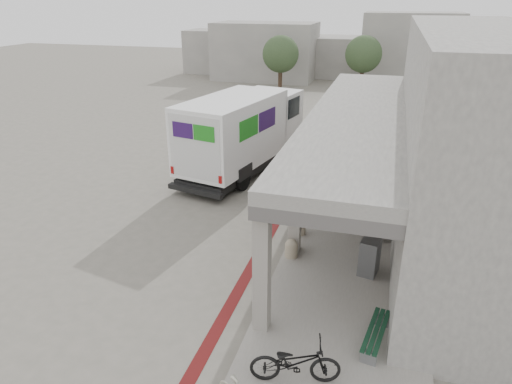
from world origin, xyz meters
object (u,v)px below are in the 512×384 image
(utility_cabinet, at_px, (370,257))
(bicycle_black, at_px, (295,362))
(bench, at_px, (376,334))
(fedex_truck, at_px, (244,130))

(utility_cabinet, height_order, bicycle_black, utility_cabinet)
(bench, distance_m, bicycle_black, 2.35)
(fedex_truck, bearing_deg, bench, -46.32)
(utility_cabinet, xyz_separation_m, bicycle_black, (-1.27, -4.78, -0.05))
(fedex_truck, distance_m, bicycle_black, 13.74)
(fedex_truck, relative_size, utility_cabinet, 7.96)
(bicycle_black, bearing_deg, fedex_truck, 8.25)
(bench, xyz_separation_m, bicycle_black, (-1.63, -1.68, 0.22))
(fedex_truck, distance_m, utility_cabinet, 10.26)
(bench, xyz_separation_m, utility_cabinet, (-0.35, 3.10, 0.27))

